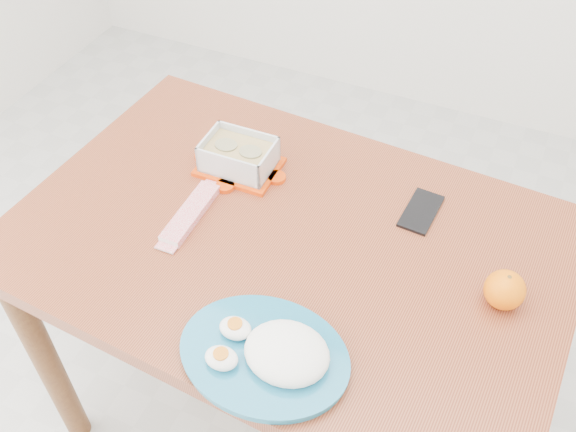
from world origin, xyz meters
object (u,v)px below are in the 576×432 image
at_px(smartphone, 421,211).
at_px(orange_fruit, 505,290).
at_px(rice_plate, 271,352).
at_px(dining_table, 288,271).
at_px(food_container, 239,156).

bearing_deg(smartphone, orange_fruit, -36.42).
bearing_deg(rice_plate, smartphone, 72.93).
height_order(dining_table, food_container, food_container).
relative_size(dining_table, orange_fruit, 15.58).
xyz_separation_m(food_container, orange_fruit, (0.61, -0.14, 0.00)).
relative_size(orange_fruit, smartphone, 0.59).
height_order(orange_fruit, smartphone, orange_fruit).
bearing_deg(orange_fruit, rice_plate, -139.51).
height_order(orange_fruit, rice_plate, rice_plate).
relative_size(rice_plate, smartphone, 2.36).
bearing_deg(orange_fruit, food_container, 167.29).
bearing_deg(smartphone, rice_plate, -102.63).
distance_m(rice_plate, smartphone, 0.47).
xyz_separation_m(dining_table, food_container, (-0.18, 0.15, 0.15)).
bearing_deg(orange_fruit, dining_table, -178.76).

